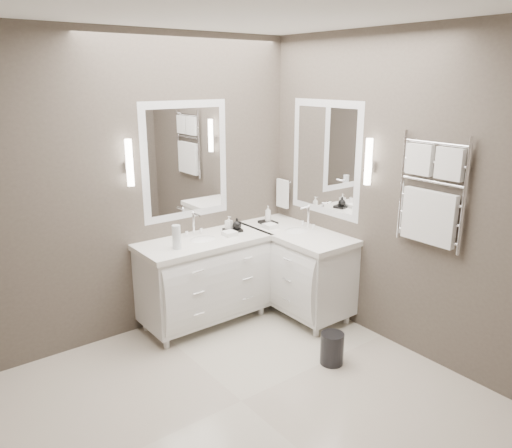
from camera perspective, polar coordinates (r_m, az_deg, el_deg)
floor at (r=3.92m, az=-1.69°, el=-19.62°), size 3.20×3.00×0.01m
ceiling at (r=3.19m, az=-2.13°, el=23.71°), size 3.20×3.00×0.01m
wall_back at (r=4.58m, az=-12.95°, el=4.04°), size 3.20×0.01×2.70m
wall_front at (r=2.33m, az=20.48°, el=-8.76°), size 3.20×0.01×2.70m
wall_right at (r=4.40m, az=15.37°, el=3.39°), size 0.01×3.00×2.70m
vanity_back at (r=4.80m, az=-5.97°, el=-5.89°), size 1.24×0.59×0.97m
vanity_right at (r=5.04m, az=4.53°, el=-4.71°), size 0.59×1.24×0.97m
mirror_back at (r=4.73m, az=-8.04°, el=7.15°), size 0.90×0.02×1.10m
mirror_right at (r=4.87m, az=7.93°, el=7.43°), size 0.02×0.90×1.10m
sconce_back at (r=4.41m, az=-14.25°, el=6.71°), size 0.06×0.06×0.40m
sconce_right at (r=4.43m, az=12.72°, el=6.86°), size 0.06×0.06×0.40m
towel_bar_corner at (r=5.32m, az=3.07°, el=3.56°), size 0.03×0.22×0.30m
towel_ladder at (r=4.13m, az=19.34°, el=2.80°), size 0.06×0.58×0.90m
waste_bin at (r=4.31m, az=8.68°, el=-13.88°), size 0.19×0.19×0.27m
amenity_tray_back at (r=4.88m, az=-2.68°, el=-0.70°), size 0.20×0.17×0.03m
amenity_tray_right at (r=5.12m, az=1.37°, el=0.16°), size 0.14×0.18×0.03m
water_bottle at (r=4.41m, az=-9.07°, el=-1.49°), size 0.09×0.09×0.21m
soap_bottle_a at (r=4.86m, az=-3.12°, el=0.16°), size 0.07×0.07×0.13m
soap_bottle_b at (r=4.85m, az=-2.20°, el=0.05°), size 0.11×0.11×0.11m
soap_bottle_c at (r=5.10m, az=1.38°, el=1.19°), size 0.08×0.08×0.16m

